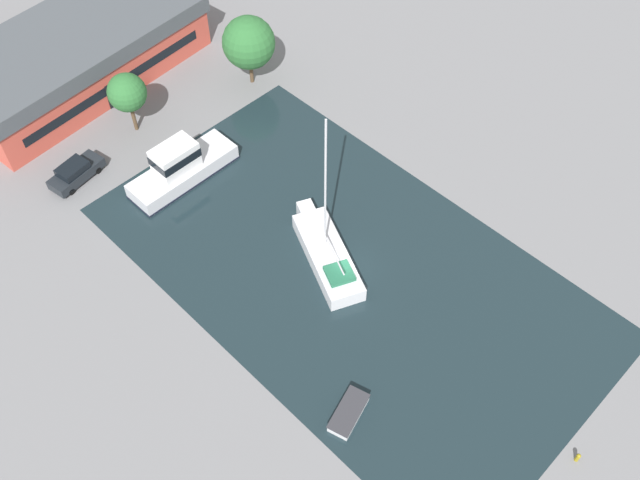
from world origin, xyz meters
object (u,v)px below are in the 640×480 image
(motor_cruiser, at_px, (181,167))
(small_dinghy, at_px, (349,413))
(warehouse_building, at_px, (76,55))
(sailboat_moored, at_px, (327,254))
(quay_tree_near_building, at_px, (127,93))
(quay_tree_by_water, at_px, (249,43))
(parked_car, at_px, (76,172))

(motor_cruiser, relative_size, small_dinghy, 2.61)
(warehouse_building, xyz_separation_m, sailboat_moored, (0.98, -31.60, -1.82))
(quay_tree_near_building, distance_m, small_dinghy, 32.91)
(quay_tree_near_building, distance_m, quay_tree_by_water, 11.86)
(parked_car, bearing_deg, sailboat_moored, 13.41)
(quay_tree_near_building, xyz_separation_m, quay_tree_by_water, (11.62, -2.37, 0.26))
(quay_tree_by_water, bearing_deg, sailboat_moored, -116.84)
(sailboat_moored, bearing_deg, parked_car, 137.43)
(quay_tree_by_water, relative_size, small_dinghy, 1.85)
(sailboat_moored, bearing_deg, quay_tree_near_building, 118.64)
(quay_tree_near_building, distance_m, motor_cruiser, 8.22)
(warehouse_building, relative_size, small_dinghy, 6.76)
(warehouse_building, xyz_separation_m, quay_tree_by_water, (11.01, -11.78, 1.76))
(small_dinghy, bearing_deg, motor_cruiser, 150.77)
(quay_tree_near_building, relative_size, sailboat_moored, 0.42)
(warehouse_building, distance_m, motor_cruiser, 17.22)
(small_dinghy, bearing_deg, quay_tree_by_water, 132.33)
(motor_cruiser, xyz_separation_m, small_dinghy, (-5.55, -24.36, -1.01))
(warehouse_building, xyz_separation_m, parked_car, (-7.72, -10.99, -1.75))
(quay_tree_near_building, bearing_deg, parked_car, -167.52)
(sailboat_moored, height_order, motor_cruiser, sailboat_moored)
(quay_tree_near_building, xyz_separation_m, parked_car, (-7.11, -1.57, -3.25))
(quay_tree_by_water, distance_m, sailboat_moored, 22.50)
(sailboat_moored, bearing_deg, warehouse_building, 116.33)
(quay_tree_near_building, xyz_separation_m, small_dinghy, (-6.41, -32.06, -3.76))
(warehouse_building, height_order, parked_car, warehouse_building)
(quay_tree_near_building, relative_size, motor_cruiser, 0.61)
(quay_tree_by_water, height_order, small_dinghy, quay_tree_by_water)
(parked_car, bearing_deg, quay_tree_by_water, 78.11)
(parked_car, bearing_deg, quay_tree_near_building, 93.02)
(warehouse_building, distance_m, small_dinghy, 42.12)
(sailboat_moored, distance_m, motor_cruiser, 14.70)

